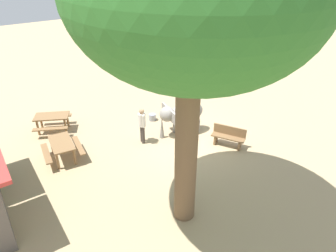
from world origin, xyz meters
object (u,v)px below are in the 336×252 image
object	(u,v)px
picnic_table_near	(52,119)
picnic_table_far	(62,146)
feed_bucket	(152,117)
wooden_bench	(229,136)
elephant	(182,114)
person_handler	(142,123)

from	to	relation	value
picnic_table_near	picnic_table_far	world-z (taller)	same
picnic_table_far	feed_bucket	size ratio (longest dim) A/B	4.59
wooden_bench	feed_bucket	size ratio (longest dim) A/B	3.92
picnic_table_near	picnic_table_far	bearing A→B (deg)	-71.30
picnic_table_near	feed_bucket	world-z (taller)	picnic_table_near
elephant	picnic_table_near	world-z (taller)	elephant
picnic_table_far	picnic_table_near	bearing A→B (deg)	-1.18
picnic_table_near	feed_bucket	xyz separation A→B (m)	(-1.68, -4.31, -0.43)
wooden_bench	feed_bucket	distance (m)	4.05
person_handler	picnic_table_far	bearing A→B (deg)	176.88
picnic_table_near	feed_bucket	size ratio (longest dim) A/B	5.55
picnic_table_near	wooden_bench	bearing A→B (deg)	-16.85
wooden_bench	feed_bucket	world-z (taller)	wooden_bench
picnic_table_near	picnic_table_far	size ratio (longest dim) A/B	1.21
feed_bucket	picnic_table_far	bearing A→B (deg)	99.69
elephant	wooden_bench	xyz separation A→B (m)	(-1.96, -1.00, -0.47)
elephant	wooden_bench	distance (m)	2.25
feed_bucket	elephant	bearing A→B (deg)	-164.50
elephant	person_handler	size ratio (longest dim) A/B	1.33
picnic_table_near	picnic_table_far	xyz separation A→B (m)	(-2.47, 0.32, 0.00)
person_handler	feed_bucket	size ratio (longest dim) A/B	4.50
elephant	picnic_table_far	xyz separation A→B (m)	(1.00, 5.13, -0.36)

